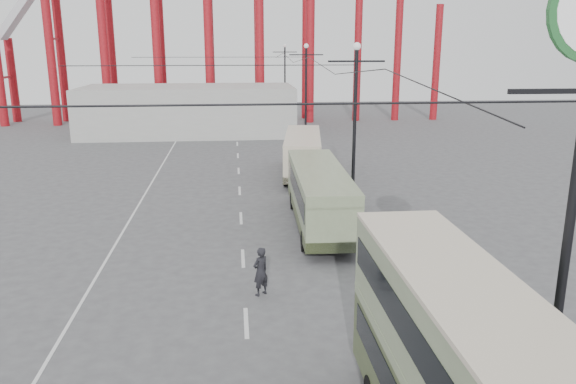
{
  "coord_description": "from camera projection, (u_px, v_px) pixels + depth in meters",
  "views": [
    {
      "loc": [
        -1.24,
        -13.4,
        9.16
      ],
      "look_at": [
        1.01,
        9.99,
        3.0
      ],
      "focal_mm": 35.0,
      "sensor_mm": 36.0,
      "label": 1
    }
  ],
  "objects": [
    {
      "name": "single_decker_cream",
      "position": [
        303.0,
        153.0,
        40.19
      ],
      "size": [
        3.71,
        9.94,
        3.02
      ],
      "rotation": [
        0.0,
        0.0,
        -0.13
      ],
      "color": "beige",
      "rests_on": "ground"
    },
    {
      "name": "lamp_post_far",
      "position": [
        306.0,
        94.0,
        53.19
      ],
      "size": [
        3.2,
        0.44,
        9.32
      ],
      "color": "black",
      "rests_on": "ground"
    },
    {
      "name": "double_decker_bus",
      "position": [
        451.0,
        367.0,
        11.69
      ],
      "size": [
        2.27,
        8.83,
        4.74
      ],
      "rotation": [
        0.0,
        0.0,
        -0.0
      ],
      "color": "#364223",
      "rests_on": "ground"
    },
    {
      "name": "road_markings",
      "position": [
        242.0,
        200.0,
        34.23
      ],
      "size": [
        12.52,
        120.0,
        0.01
      ],
      "color": "silver",
      "rests_on": "ground"
    },
    {
      "name": "fairground_shed",
      "position": [
        189.0,
        110.0,
        59.41
      ],
      "size": [
        22.0,
        10.0,
        5.0
      ],
      "primitive_type": "cube",
      "color": "#A3A39E",
      "rests_on": "ground"
    },
    {
      "name": "single_decker_green",
      "position": [
        319.0,
        194.0,
        28.88
      ],
      "size": [
        2.81,
        10.94,
        3.07
      ],
      "rotation": [
        0.0,
        0.0,
        -0.03
      ],
      "color": "gray",
      "rests_on": "ground"
    },
    {
      "name": "pedestrian",
      "position": [
        261.0,
        271.0,
        21.02
      ],
      "size": [
        0.82,
        0.78,
        1.89
      ],
      "primitive_type": "imported",
      "rotation": [
        0.0,
        0.0,
        3.81
      ],
      "color": "black",
      "rests_on": "ground"
    },
    {
      "name": "lamp_post_distant",
      "position": [
        285.0,
        80.0,
        74.38
      ],
      "size": [
        3.2,
        0.44,
        9.32
      ],
      "color": "black",
      "rests_on": "ground"
    },
    {
      "name": "lamp_post_mid",
      "position": [
        355.0,
        126.0,
        32.01
      ],
      "size": [
        3.2,
        0.44,
        9.32
      ],
      "color": "black",
      "rests_on": "ground"
    }
  ]
}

